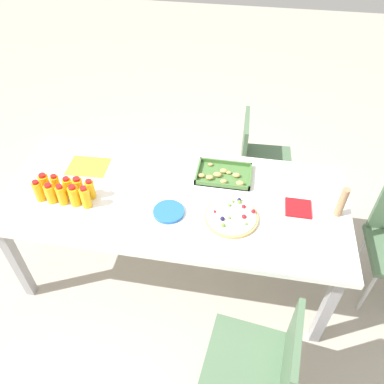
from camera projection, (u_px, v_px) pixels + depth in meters
name	position (u px, v px, depth m)	size (l,w,h in m)	color
ground_plane	(177.00, 267.00, 2.82)	(12.00, 12.00, 0.00)	#B2A899
party_table	(174.00, 203.00, 2.35)	(2.10, 0.92, 0.75)	white
chair_far_right	(258.00, 156.00, 2.99)	(0.42, 0.42, 0.83)	#4C6B4C
chair_near_right	(261.00, 361.00, 1.83)	(0.45, 0.45, 0.83)	#4C6B4C
juice_bottle_0	(38.00, 191.00, 2.23)	(0.05, 0.05, 0.15)	#FAAA14
juice_bottle_1	(51.00, 193.00, 2.23)	(0.06, 0.06, 0.14)	#FAAB14
juice_bottle_2	(62.00, 195.00, 2.22)	(0.06, 0.06, 0.14)	#F8AB14
juice_bottle_3	(74.00, 196.00, 2.21)	(0.06, 0.06, 0.14)	#F9AE14
juice_bottle_4	(85.00, 197.00, 2.19)	(0.06, 0.06, 0.15)	#FBAF14
juice_bottle_5	(45.00, 183.00, 2.29)	(0.06, 0.06, 0.13)	#FAAB14
juice_bottle_6	(56.00, 185.00, 2.28)	(0.05, 0.05, 0.14)	#F9AE14
juice_bottle_7	(68.00, 187.00, 2.27)	(0.06, 0.06, 0.13)	#FAAF14
juice_bottle_8	(79.00, 188.00, 2.26)	(0.06, 0.06, 0.15)	#FAAF14
juice_bottle_9	(90.00, 189.00, 2.25)	(0.05, 0.05, 0.14)	#F9AF14
fruit_pizza	(232.00, 217.00, 2.16)	(0.31, 0.31, 0.05)	tan
snack_tray	(223.00, 175.00, 2.43)	(0.35, 0.24, 0.04)	#477238
plate_stack	(168.00, 212.00, 2.19)	(0.18, 0.18, 0.02)	blue
napkin_stack	(298.00, 208.00, 2.22)	(0.15, 0.15, 0.01)	red
cardboard_tube	(342.00, 202.00, 2.12)	(0.04, 0.04, 0.20)	#9E7A56
paper_folder	(88.00, 166.00, 2.50)	(0.26, 0.20, 0.01)	yellow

